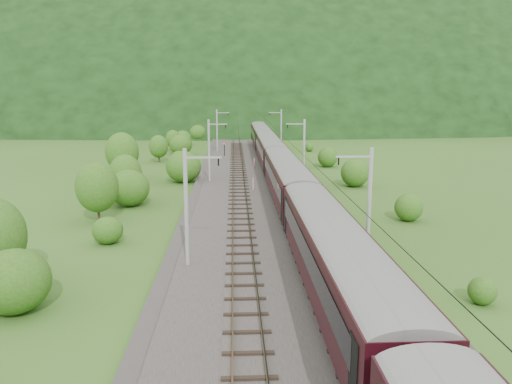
{
  "coord_description": "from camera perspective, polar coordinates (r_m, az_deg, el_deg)",
  "views": [
    {
      "loc": [
        -2.97,
        -32.65,
        12.1
      ],
      "look_at": [
        -0.93,
        13.31,
        2.6
      ],
      "focal_mm": 35.0,
      "sensor_mm": 36.0,
      "label": 1
    }
  ],
  "objects": [
    {
      "name": "mountain_main",
      "position": [
        292.92,
        -1.98,
        9.29
      ],
      "size": [
        504.0,
        360.0,
        244.0
      ],
      "primitive_type": "ellipsoid",
      "color": "black",
      "rests_on": "ground"
    },
    {
      "name": "track_right",
      "position": [
        44.56,
        4.47,
        -3.63
      ],
      "size": [
        2.4,
        220.0,
        0.27
      ],
      "color": "brown",
      "rests_on": "railbed"
    },
    {
      "name": "mountain_ridge",
      "position": [
        352.85,
        -22.19,
        8.85
      ],
      "size": [
        336.0,
        280.0,
        132.0
      ],
      "primitive_type": "ellipsoid",
      "color": "black",
      "rests_on": "ground"
    },
    {
      "name": "catenary_left",
      "position": [
        65.17,
        -5.32,
        4.92
      ],
      "size": [
        2.54,
        192.28,
        8.0
      ],
      "color": "gray",
      "rests_on": "railbed"
    },
    {
      "name": "train",
      "position": [
        50.15,
        3.64,
        2.1
      ],
      "size": [
        3.23,
        178.34,
        5.63
      ],
      "color": "black",
      "rests_on": "ground"
    },
    {
      "name": "vegetation_right",
      "position": [
        47.35,
        16.55,
        -1.91
      ],
      "size": [
        5.06,
        109.5,
        3.23
      ],
      "color": "#235115",
      "rests_on": "ground"
    },
    {
      "name": "overhead_wires",
      "position": [
        43.05,
        1.43,
        4.99
      ],
      "size": [
        4.83,
        198.0,
        0.03
      ],
      "color": "black",
      "rests_on": "ground"
    },
    {
      "name": "catenary_right",
      "position": [
        65.73,
        5.44,
        4.97
      ],
      "size": [
        2.54,
        192.28,
        8.0
      ],
      "color": "gray",
      "rests_on": "railbed"
    },
    {
      "name": "vegetation_left",
      "position": [
        50.0,
        -16.31,
        0.37
      ],
      "size": [
        13.17,
        143.55,
        7.08
      ],
      "color": "#235115",
      "rests_on": "ground"
    },
    {
      "name": "track_left",
      "position": [
        44.24,
        -1.72,
        -3.71
      ],
      "size": [
        2.4,
        220.0,
        0.27
      ],
      "color": "brown",
      "rests_on": "railbed"
    },
    {
      "name": "signal",
      "position": [
        90.56,
        -3.63,
        5.02
      ],
      "size": [
        0.26,
        0.26,
        2.31
      ],
      "color": "black",
      "rests_on": "railbed"
    },
    {
      "name": "railbed",
      "position": [
        44.39,
        1.39,
        -3.95
      ],
      "size": [
        14.0,
        220.0,
        0.3
      ],
      "primitive_type": "cube",
      "color": "#38332D",
      "rests_on": "ground"
    },
    {
      "name": "hazard_post_far",
      "position": [
        77.08,
        -0.2,
        3.4
      ],
      "size": [
        0.15,
        0.15,
        1.43
      ],
      "primitive_type": "cylinder",
      "color": "red",
      "rests_on": "railbed"
    },
    {
      "name": "hazard_post_near",
      "position": [
        59.53,
        -0.32,
        0.95
      ],
      "size": [
        0.16,
        0.16,
        1.46
      ],
      "primitive_type": "cylinder",
      "color": "red",
      "rests_on": "railbed"
    },
    {
      "name": "ground",
      "position": [
        34.95,
        2.51,
        -8.6
      ],
      "size": [
        600.0,
        600.0,
        0.0
      ],
      "primitive_type": "plane",
      "color": "#304B17",
      "rests_on": "ground"
    }
  ]
}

